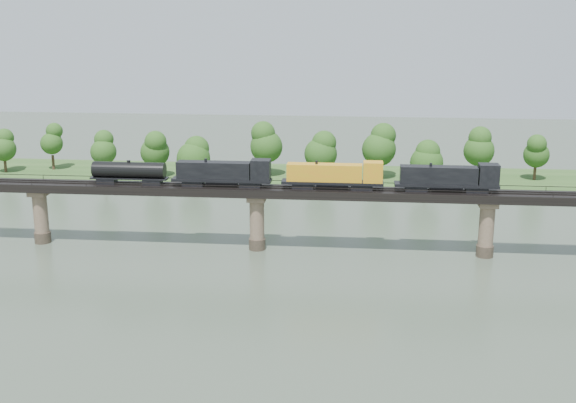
{
  "coord_description": "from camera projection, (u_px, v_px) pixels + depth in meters",
  "views": [
    {
      "loc": [
        17.6,
        -91.89,
        41.5
      ],
      "look_at": [
        5.55,
        30.0,
        9.0
      ],
      "focal_mm": 45.0,
      "sensor_mm": 36.0,
      "label": 1
    }
  ],
  "objects": [
    {
      "name": "ground",
      "position": [
        227.0,
        317.0,
        100.7
      ],
      "size": [
        400.0,
        400.0,
        0.0
      ],
      "primitive_type": "plane",
      "color": "#374435",
      "rests_on": "ground"
    },
    {
      "name": "bridge_superstructure",
      "position": [
        257.0,
        185.0,
        126.53
      ],
      "size": [
        220.0,
        4.9,
        0.75
      ],
      "color": "black",
      "rests_on": "bridge"
    },
    {
      "name": "far_bank",
      "position": [
        288.0,
        177.0,
        182.26
      ],
      "size": [
        300.0,
        24.0,
        1.6
      ],
      "primitive_type": "cube",
      "color": "#2A4A1D",
      "rests_on": "ground"
    },
    {
      "name": "far_treeline",
      "position": [
        252.0,
        148.0,
        176.67
      ],
      "size": [
        289.06,
        17.54,
        13.6
      ],
      "color": "#382619",
      "rests_on": "far_bank"
    },
    {
      "name": "bridge",
      "position": [
        257.0,
        220.0,
        128.16
      ],
      "size": [
        236.0,
        30.0,
        11.5
      ],
      "color": "#473A2D",
      "rests_on": "ground"
    },
    {
      "name": "freight_train",
      "position": [
        296.0,
        175.0,
        125.35
      ],
      "size": [
        71.4,
        2.78,
        4.91
      ],
      "color": "black",
      "rests_on": "bridge"
    }
  ]
}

